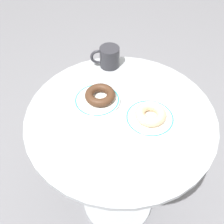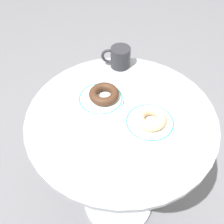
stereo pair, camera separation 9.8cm
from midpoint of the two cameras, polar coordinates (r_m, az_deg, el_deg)
The scene contains 8 objects.
ground_plane at distance 1.66m, azimuth 3.02°, elevation -18.30°, with size 7.00×7.00×0.02m, color slate.
cafe_table at distance 1.21m, azimuth 4.00°, elevation -8.46°, with size 0.71×0.71×0.75m.
plate_left at distance 1.06m, azimuth 0.29°, elevation 2.64°, with size 0.18×0.18×0.01m.
plate_right at distance 1.00m, azimuth 10.62°, elevation -2.29°, with size 0.18×0.18×0.01m.
donut_chocolate at distance 1.05m, azimuth 0.98°, elevation 3.62°, with size 0.12×0.12×0.03m, color #422819.
donut_glazed at distance 0.98m, azimuth 10.80°, elevation -1.44°, with size 0.11×0.11×0.04m, color #E0B789.
paper_napkin at distance 0.89m, azimuth 4.10°, elevation -11.23°, with size 0.11×0.12×0.01m, color white.
coffee_mug at distance 1.20m, azimuth 3.94°, elevation 11.18°, with size 0.12×0.09×0.09m.
Camera 2 is at (0.26, -0.61, 1.51)m, focal length 44.11 mm.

